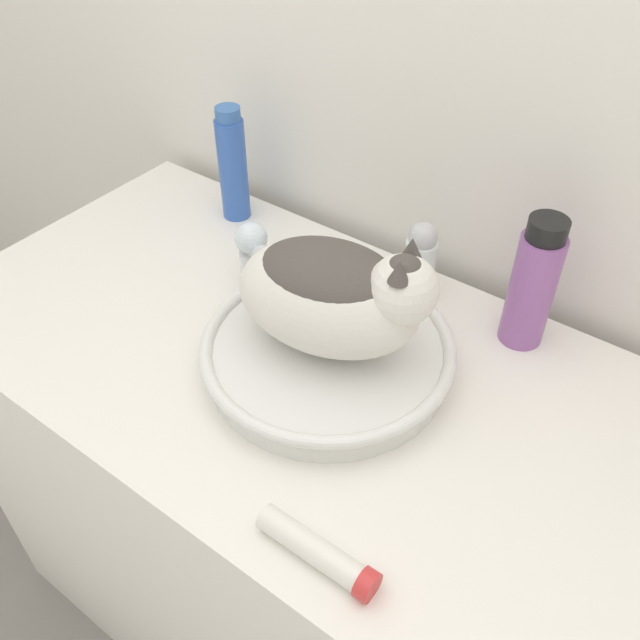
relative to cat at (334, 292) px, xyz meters
The scene contains 9 objects.
wall_back 0.41m from the cat, 91.24° to the left, with size 8.00×0.05×2.40m.
vanity_counter 0.57m from the cat, 119.69° to the right, with size 1.29×0.62×0.85m.
sink_basin 0.12m from the cat, 161.19° to the right, with size 0.37×0.37×0.05m.
cat is the anchor object (origin of this frame).
faucet 0.24m from the cat, 159.14° to the left, with size 0.13×0.08×0.13m.
mouthwash_bottle 0.30m from the cat, 49.28° to the left, with size 0.07×0.07×0.22m.
shampoo_bottle_tall 0.45m from the cat, 149.83° to the left, with size 0.05×0.05×0.22m.
deodorant_stick 0.24m from the cat, 87.36° to the left, with size 0.05×0.05×0.14m.
cream_tube 0.33m from the cat, 57.53° to the right, with size 0.15×0.04×0.04m.
Camera 1 is at (0.41, -0.26, 1.57)m, focal length 38.00 mm.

